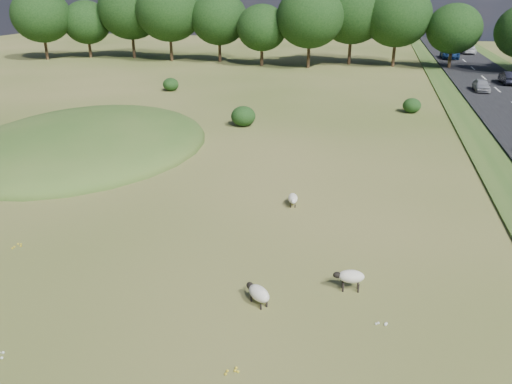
{
  "coord_description": "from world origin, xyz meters",
  "views": [
    {
      "loc": [
        7.16,
        -17.85,
        10.12
      ],
      "look_at": [
        2.0,
        4.0,
        1.0
      ],
      "focal_mm": 35.0,
      "sensor_mm": 36.0,
      "label": 1
    }
  ],
  "objects_px": {
    "car_2": "(468,49)",
    "car_0": "(482,85)",
    "car_7": "(509,77)",
    "car_3": "(450,54)",
    "sheep_1": "(258,293)",
    "sheep_3": "(293,199)",
    "sheep_0": "(350,277)"
  },
  "relations": [
    {
      "from": "car_0",
      "to": "car_2",
      "type": "distance_m",
      "value": 35.36
    },
    {
      "from": "sheep_0",
      "to": "car_3",
      "type": "xyz_separation_m",
      "value": [
        11.19,
        68.24,
        0.42
      ]
    },
    {
      "from": "car_2",
      "to": "car_7",
      "type": "bearing_deg",
      "value": 90.0
    },
    {
      "from": "car_0",
      "to": "car_7",
      "type": "height_order",
      "value": "car_7"
    },
    {
      "from": "sheep_0",
      "to": "car_3",
      "type": "distance_m",
      "value": 69.15
    },
    {
      "from": "car_3",
      "to": "car_7",
      "type": "height_order",
      "value": "car_3"
    },
    {
      "from": "sheep_0",
      "to": "car_7",
      "type": "height_order",
      "value": "car_7"
    },
    {
      "from": "car_2",
      "to": "car_3",
      "type": "relative_size",
      "value": 0.96
    },
    {
      "from": "sheep_3",
      "to": "car_2",
      "type": "height_order",
      "value": "car_2"
    },
    {
      "from": "sheep_3",
      "to": "car_7",
      "type": "xyz_separation_m",
      "value": [
        18.24,
        39.12,
        0.57
      ]
    },
    {
      "from": "car_2",
      "to": "car_0",
      "type": "bearing_deg",
      "value": 83.83
    },
    {
      "from": "car_2",
      "to": "car_3",
      "type": "xyz_separation_m",
      "value": [
        -3.8,
        -7.73,
        -0.0
      ]
    },
    {
      "from": "car_0",
      "to": "car_3",
      "type": "relative_size",
      "value": 0.69
    },
    {
      "from": "sheep_0",
      "to": "sheep_3",
      "type": "xyz_separation_m",
      "value": [
        -3.25,
        7.09,
        -0.18
      ]
    },
    {
      "from": "sheep_0",
      "to": "car_2",
      "type": "xyz_separation_m",
      "value": [
        14.99,
        75.97,
        0.43
      ]
    },
    {
      "from": "car_0",
      "to": "car_7",
      "type": "xyz_separation_m",
      "value": [
        3.8,
        5.39,
        0.08
      ]
    },
    {
      "from": "sheep_1",
      "to": "car_7",
      "type": "distance_m",
      "value": 51.07
    },
    {
      "from": "car_3",
      "to": "sheep_3",
      "type": "bearing_deg",
      "value": -103.28
    },
    {
      "from": "sheep_3",
      "to": "car_0",
      "type": "distance_m",
      "value": 36.69
    },
    {
      "from": "car_0",
      "to": "car_2",
      "type": "xyz_separation_m",
      "value": [
        3.8,
        35.16,
        0.12
      ]
    },
    {
      "from": "sheep_1",
      "to": "car_7",
      "type": "xyz_separation_m",
      "value": [
        18.02,
        47.78,
        0.52
      ]
    },
    {
      "from": "car_0",
      "to": "car_7",
      "type": "relative_size",
      "value": 0.86
    },
    {
      "from": "sheep_1",
      "to": "car_2",
      "type": "distance_m",
      "value": 79.61
    },
    {
      "from": "car_0",
      "to": "car_3",
      "type": "xyz_separation_m",
      "value": [
        0.0,
        27.42,
        0.12
      ]
    },
    {
      "from": "car_3",
      "to": "car_7",
      "type": "distance_m",
      "value": 22.35
    },
    {
      "from": "sheep_3",
      "to": "car_2",
      "type": "xyz_separation_m",
      "value": [
        18.24,
        68.88,
        0.61
      ]
    },
    {
      "from": "car_0",
      "to": "car_3",
      "type": "height_order",
      "value": "car_3"
    },
    {
      "from": "sheep_3",
      "to": "car_3",
      "type": "bearing_deg",
      "value": 155.11
    },
    {
      "from": "car_0",
      "to": "car_2",
      "type": "relative_size",
      "value": 0.71
    },
    {
      "from": "sheep_1",
      "to": "car_3",
      "type": "height_order",
      "value": "car_3"
    },
    {
      "from": "sheep_0",
      "to": "car_2",
      "type": "height_order",
      "value": "car_2"
    },
    {
      "from": "car_2",
      "to": "car_7",
      "type": "distance_m",
      "value": 29.76
    }
  ]
}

